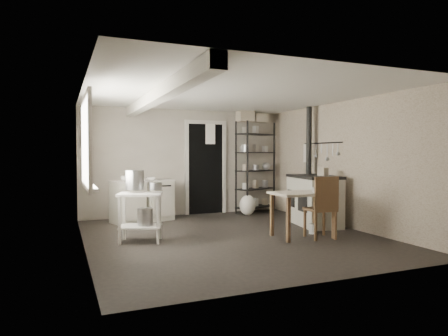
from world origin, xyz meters
name	(u,v)px	position (x,y,z in m)	size (l,w,h in m)	color
floor	(231,236)	(0.00, 0.00, 0.00)	(5.00, 5.00, 0.00)	black
ceiling	(231,94)	(0.00, 0.00, 2.30)	(5.00, 5.00, 0.00)	white
wall_back	(186,162)	(0.00, 2.50, 1.15)	(4.50, 0.02, 2.30)	#ADA393
wall_front	(327,172)	(0.00, -2.50, 1.15)	(4.50, 0.02, 2.30)	#ADA393
wall_left	(84,167)	(-2.25, 0.00, 1.15)	(0.02, 5.00, 2.30)	#ADA393
wall_right	(344,164)	(2.25, 0.00, 1.15)	(0.02, 5.00, 2.30)	#ADA393
window	(85,143)	(-2.22, 0.20, 1.50)	(0.12, 1.76, 1.28)	beige
doorway	(206,169)	(0.45, 2.47, 1.00)	(0.96, 0.10, 2.08)	beige
ceiling_beam	(157,96)	(-1.20, 0.00, 2.20)	(0.18, 5.00, 0.18)	beige
wallpaper_panel	(343,164)	(2.24, 0.00, 1.15)	(0.01, 5.00, 2.30)	#B9AC96
utensil_rail	(322,143)	(2.19, 0.60, 1.55)	(0.06, 1.20, 0.44)	#A6A6A8
prep_table	(141,216)	(-1.43, 0.16, 0.40)	(0.65, 0.47, 0.75)	beige
stockpot	(135,180)	(-1.50, 0.25, 0.94)	(0.28, 0.28, 0.30)	#A6A6A8
saucepan	(156,186)	(-1.22, 0.07, 0.85)	(0.20, 0.20, 0.11)	#A6A6A8
bucket	(145,217)	(-1.37, 0.13, 0.39)	(0.24, 0.24, 0.26)	#A6A6A8
base_cabinets	(142,198)	(-1.06, 1.96, 0.46)	(1.24, 0.53, 0.82)	beige
mixing_bowl	(150,173)	(-0.91, 1.90, 0.95)	(0.27, 0.27, 0.07)	silver
counter_cup	(124,173)	(-1.43, 1.84, 0.97)	(0.13, 0.13, 0.10)	silver
shelf_rack	(255,171)	(1.56, 2.21, 0.95)	(0.97, 0.38, 2.06)	black
shelf_jar	(242,152)	(1.23, 2.24, 1.37)	(0.09, 0.09, 0.19)	silver
storage_box_a	(245,124)	(1.32, 2.25, 2.01)	(0.35, 0.30, 0.24)	beige
storage_box_b	(260,125)	(1.69, 2.26, 1.99)	(0.31, 0.28, 0.20)	beige
stove	(314,202)	(1.85, 0.36, 0.44)	(0.66, 1.19, 0.93)	beige
stovepipe	(309,141)	(2.05, 0.83, 1.59)	(0.11, 0.11, 1.36)	black
side_ledge	(329,204)	(1.95, 0.03, 0.43)	(0.53, 0.29, 0.82)	beige
oats_box	(323,172)	(1.84, 0.08, 1.01)	(0.11, 0.18, 0.27)	beige
work_table	(302,213)	(1.04, -0.49, 0.38)	(0.96, 0.67, 0.73)	beige
table_cup	(314,187)	(1.18, -0.60, 0.80)	(0.09, 0.09, 0.09)	silver
chair	(320,208)	(1.25, -0.66, 0.48)	(0.41, 0.43, 0.99)	brown
flour_sack	(248,204)	(1.21, 1.89, 0.24)	(0.36, 0.31, 0.44)	white
floor_crock	(313,229)	(1.36, -0.33, 0.07)	(0.13, 0.13, 0.16)	silver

